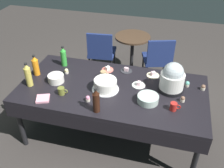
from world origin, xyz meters
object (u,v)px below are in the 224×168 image
at_px(soda_bottle_orange_juice, 36,66).
at_px(soda_bottle_lime_soda, 64,57).
at_px(cupcake_mint, 88,99).
at_px(coffee_mug_olive, 62,91).
at_px(coffee_mug_red, 174,107).
at_px(ceramic_snack_bowl, 56,78).
at_px(cupcake_berry, 66,71).
at_px(potluck_table, 112,92).
at_px(soda_bottle_ginger_ale, 28,75).
at_px(dessert_plate_charcoal, 126,70).
at_px(glass_salad_bowl, 148,99).
at_px(dessert_plate_coral, 108,69).
at_px(cupcake_cocoa, 183,81).
at_px(soda_bottle_cola, 96,101).
at_px(maroon_chair_right, 158,58).
at_px(coffee_mug_tan, 104,75).
at_px(maroon_chair_left, 101,51).
at_px(dessert_plate_white, 139,85).
at_px(frosted_layer_cake, 105,85).
at_px(cupcake_rose, 203,87).
at_px(cupcake_lemon, 183,99).
at_px(cupcake_vanilla, 187,84).
at_px(dessert_plate_cream, 153,75).
at_px(slow_cooker, 172,78).
at_px(round_cafe_table, 132,48).

bearing_deg(soda_bottle_orange_juice, soda_bottle_lime_soda, 50.67).
height_order(cupcake_mint, coffee_mug_olive, coffee_mug_olive).
distance_m(soda_bottle_lime_soda, coffee_mug_red, 1.58).
height_order(ceramic_snack_bowl, cupcake_berry, ceramic_snack_bowl).
relative_size(potluck_table, soda_bottle_orange_juice, 8.01).
bearing_deg(soda_bottle_ginger_ale, dessert_plate_charcoal, 29.92).
relative_size(glass_salad_bowl, dessert_plate_coral, 1.51).
height_order(potluck_table, cupcake_berry, cupcake_berry).
bearing_deg(cupcake_cocoa, soda_bottle_cola, -138.25).
bearing_deg(maroon_chair_right, coffee_mug_tan, -116.28).
xyz_separation_m(soda_bottle_cola, coffee_mug_olive, (-0.47, 0.18, -0.09)).
distance_m(soda_bottle_orange_juice, maroon_chair_right, 1.97).
xyz_separation_m(dessert_plate_coral, maroon_chair_left, (-0.39, 0.98, -0.27)).
distance_m(ceramic_snack_bowl, maroon_chair_right, 1.81).
height_order(dessert_plate_charcoal, dessert_plate_white, dessert_plate_white).
bearing_deg(soda_bottle_lime_soda, maroon_chair_left, 78.32).
bearing_deg(dessert_plate_white, frosted_layer_cake, -153.35).
bearing_deg(soda_bottle_orange_juice, dessert_plate_white, 3.74).
height_order(cupcake_rose, coffee_mug_olive, coffee_mug_olive).
distance_m(ceramic_snack_bowl, soda_bottle_lime_soda, 0.40).
bearing_deg(dessert_plate_coral, potluck_table, -66.80).
bearing_deg(frosted_layer_cake, maroon_chair_left, 108.88).
relative_size(soda_bottle_ginger_ale, soda_bottle_cola, 1.05).
xyz_separation_m(dessert_plate_coral, soda_bottle_orange_juice, (-0.84, -0.33, 0.11)).
distance_m(cupcake_cocoa, soda_bottle_ginger_ale, 1.83).
bearing_deg(dessert_plate_charcoal, cupcake_lemon, -32.15).
bearing_deg(glass_salad_bowl, cupcake_mint, -166.42).
xyz_separation_m(cupcake_berry, cupcake_vanilla, (1.50, 0.10, 0.00)).
height_order(dessert_plate_white, coffee_mug_red, coffee_mug_red).
height_order(dessert_plate_cream, soda_bottle_orange_juice, soda_bottle_orange_juice).
distance_m(dessert_plate_charcoal, coffee_mug_tan, 0.33).
height_order(dessert_plate_coral, cupcake_mint, cupcake_mint).
distance_m(slow_cooker, coffee_mug_tan, 0.84).
bearing_deg(potluck_table, soda_bottle_ginger_ale, -168.04).
height_order(soda_bottle_lime_soda, maroon_chair_left, soda_bottle_lime_soda).
relative_size(glass_salad_bowl, dessert_plate_charcoal, 1.56).
xyz_separation_m(dessert_plate_cream, cupcake_berry, (-1.08, -0.23, 0.02)).
bearing_deg(cupcake_vanilla, ceramic_snack_bowl, -168.85).
bearing_deg(soda_bottle_cola, slow_cooker, 38.15).
relative_size(slow_cooker, cupcake_mint, 5.33).
bearing_deg(cupcake_berry, cupcake_cocoa, 6.29).
distance_m(potluck_table, round_cafe_table, 1.58).
relative_size(dessert_plate_coral, cupcake_cocoa, 2.28).
bearing_deg(frosted_layer_cake, coffee_mug_tan, 111.04).
bearing_deg(potluck_table, maroon_chair_left, 112.03).
height_order(cupcake_vanilla, soda_bottle_lime_soda, soda_bottle_lime_soda).
relative_size(dessert_plate_cream, cupcake_rose, 2.37).
bearing_deg(slow_cooker, round_cafe_table, 116.52).
relative_size(ceramic_snack_bowl, coffee_mug_olive, 1.66).
bearing_deg(coffee_mug_olive, maroon_chair_left, 90.87).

